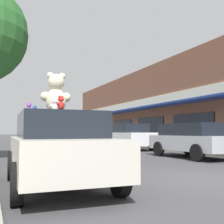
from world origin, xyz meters
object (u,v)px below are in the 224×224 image
object	(u,v)px
teddy_bear_purple	(29,109)
teddy_bear_blue	(35,110)
parked_car_far_right	(128,136)
teddy_bear_white	(55,105)
teddy_bear_giant	(56,94)
parked_car_far_center	(192,139)
plush_art_car	(58,148)
teddy_bear_red	(61,103)
teddy_bear_black	(57,110)

from	to	relation	value
teddy_bear_purple	teddy_bear_blue	distance (m)	0.34
parked_car_far_right	teddy_bear_white	bearing A→B (deg)	-123.27
teddy_bear_giant	parked_car_far_center	world-z (taller)	teddy_bear_giant
teddy_bear_purple	parked_car_far_right	size ratio (longest dim) A/B	0.06
plush_art_car	teddy_bear_red	xyz separation A→B (m)	(-0.17, -0.93, 0.89)
teddy_bear_black	plush_art_car	bearing A→B (deg)	47.32
teddy_bear_giant	parked_car_far_center	distance (m)	8.37
teddy_bear_red	teddy_bear_purple	bearing A→B (deg)	-111.72
teddy_bear_black	parked_car_far_center	xyz separation A→B (m)	(7.10, 3.55, -0.87)
parked_car_far_center	parked_car_far_right	distance (m)	6.52
teddy_bear_white	parked_car_far_right	distance (m)	13.58
teddy_bear_giant	teddy_bear_purple	world-z (taller)	teddy_bear_giant
teddy_bear_giant	teddy_bear_white	bearing A→B (deg)	79.86
teddy_bear_white	plush_art_car	bearing A→B (deg)	-119.49
teddy_bear_white	teddy_bear_red	world-z (taller)	teddy_bear_red
teddy_bear_black	teddy_bear_blue	bearing A→B (deg)	-34.01
plush_art_car	parked_car_far_center	distance (m)	8.44
teddy_bear_giant	teddy_bear_white	size ratio (longest dim) A/B	3.55
teddy_bear_purple	teddy_bear_giant	bearing A→B (deg)	-179.43
teddy_bear_red	parked_car_far_center	xyz separation A→B (m)	(7.42, 5.27, -0.87)
teddy_bear_red	parked_car_far_right	xyz separation A→B (m)	(7.42, 11.79, -0.82)
teddy_bear_white	parked_car_far_right	world-z (taller)	teddy_bear_white
teddy_bear_purple	teddy_bear_blue	bearing A→B (deg)	-101.35
plush_art_car	teddy_bear_purple	distance (m)	1.17
teddy_bear_purple	parked_car_far_right	bearing A→B (deg)	-108.41
teddy_bear_blue	parked_car_far_right	bearing A→B (deg)	-59.47
plush_art_car	teddy_bear_blue	xyz separation A→B (m)	(-0.41, 0.80, 0.87)
plush_art_car	teddy_bear_blue	bearing A→B (deg)	119.41
teddy_bear_giant	teddy_bear_blue	size ratio (longest dim) A/B	4.14
teddy_bear_white	teddy_bear_black	size ratio (longest dim) A/B	0.96
teddy_bear_red	teddy_bear_giant	bearing A→B (deg)	-135.56
teddy_bear_giant	teddy_bear_black	xyz separation A→B (m)	(0.14, 0.47, -0.33)
parked_car_far_center	teddy_bear_red	bearing A→B (deg)	-144.62
parked_car_far_center	parked_car_far_right	world-z (taller)	parked_car_far_right
teddy_bear_white	teddy_bear_red	distance (m)	0.45
teddy_bear_giant	teddy_bear_red	distance (m)	1.30
teddy_bear_blue	parked_car_far_right	distance (m)	12.66
teddy_bear_giant	teddy_bear_blue	world-z (taller)	teddy_bear_giant
teddy_bear_giant	teddy_bear_purple	size ratio (longest dim) A/B	3.79
teddy_bear_white	parked_car_far_right	size ratio (longest dim) A/B	0.06
teddy_bear_red	teddy_bear_blue	world-z (taller)	teddy_bear_red
teddy_bear_red	teddy_bear_black	world-z (taller)	teddy_bear_black
plush_art_car	teddy_bear_blue	distance (m)	1.25
teddy_bear_white	parked_car_far_center	bearing A→B (deg)	-154.73
teddy_bear_red	teddy_bear_purple	distance (m)	1.49
teddy_bear_white	teddy_bear_blue	xyz separation A→B (m)	(-0.22, 1.28, -0.02)
teddy_bear_blue	parked_car_far_center	world-z (taller)	teddy_bear_blue
parked_car_far_right	teddy_bear_black	bearing A→B (deg)	-125.19
teddy_bear_red	teddy_bear_white	bearing A→B (deg)	-125.53
teddy_bear_white	teddy_bear_giant	bearing A→B (deg)	-111.25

